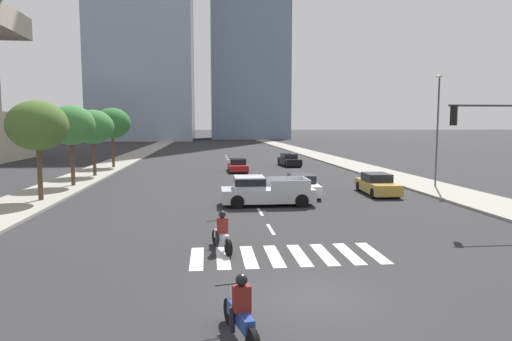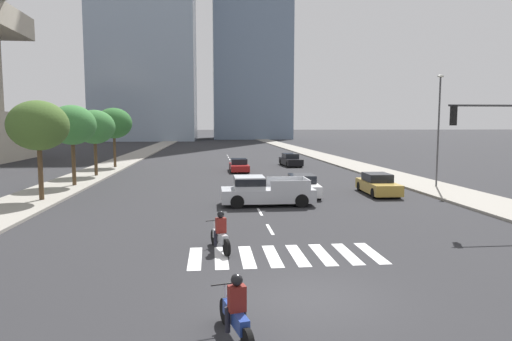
{
  "view_description": "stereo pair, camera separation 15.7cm",
  "coord_description": "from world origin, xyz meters",
  "px_view_note": "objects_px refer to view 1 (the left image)",
  "views": [
    {
      "loc": [
        -2.75,
        -11.25,
        4.6
      ],
      "look_at": [
        0.0,
        13.91,
        2.0
      ],
      "focal_mm": 31.35,
      "sensor_mm": 36.0,
      "label": 1
    },
    {
      "loc": [
        -2.6,
        -11.27,
        4.6
      ],
      "look_at": [
        0.0,
        13.91,
        2.0
      ],
      "focal_mm": 31.35,
      "sensor_mm": 36.0,
      "label": 2
    }
  ],
  "objects_px": {
    "traffic_signal_near": "(504,136)",
    "street_tree_nearest": "(37,126)",
    "pickup_truck": "(263,191)",
    "sedan_gold_3": "(377,185)",
    "motorcycle_third": "(222,235)",
    "street_tree_third": "(93,127)",
    "motorcycle_lead": "(241,314)",
    "sedan_red_1": "(238,166)",
    "street_tree_second": "(71,125)",
    "sedan_black_2": "(289,160)",
    "sedan_white_0": "(302,186)",
    "street_tree_fourth": "(112,123)",
    "street_lamp_east": "(438,123)"
  },
  "relations": [
    {
      "from": "pickup_truck",
      "to": "sedan_gold_3",
      "type": "relative_size",
      "value": 1.14
    },
    {
      "from": "traffic_signal_near",
      "to": "sedan_black_2",
      "type": "bearing_deg",
      "value": -81.56
    },
    {
      "from": "sedan_red_1",
      "to": "street_tree_second",
      "type": "bearing_deg",
      "value": -52.95
    },
    {
      "from": "motorcycle_lead",
      "to": "pickup_truck",
      "type": "relative_size",
      "value": 0.42
    },
    {
      "from": "street_tree_third",
      "to": "street_tree_fourth",
      "type": "bearing_deg",
      "value": 90.0
    },
    {
      "from": "pickup_truck",
      "to": "street_tree_fourth",
      "type": "relative_size",
      "value": 0.85
    },
    {
      "from": "motorcycle_third",
      "to": "pickup_truck",
      "type": "distance_m",
      "value": 9.45
    },
    {
      "from": "motorcycle_third",
      "to": "street_tree_third",
      "type": "distance_m",
      "value": 26.73
    },
    {
      "from": "sedan_red_1",
      "to": "street_tree_nearest",
      "type": "relative_size",
      "value": 0.77
    },
    {
      "from": "motorcycle_third",
      "to": "sedan_white_0",
      "type": "distance_m",
      "value": 13.57
    },
    {
      "from": "street_tree_second",
      "to": "sedan_red_1",
      "type": "bearing_deg",
      "value": 37.42
    },
    {
      "from": "motorcycle_lead",
      "to": "sedan_red_1",
      "type": "height_order",
      "value": "motorcycle_lead"
    },
    {
      "from": "sedan_gold_3",
      "to": "street_tree_second",
      "type": "relative_size",
      "value": 0.79
    },
    {
      "from": "sedan_red_1",
      "to": "street_tree_fourth",
      "type": "bearing_deg",
      "value": -109.78
    },
    {
      "from": "motorcycle_lead",
      "to": "street_tree_fourth",
      "type": "bearing_deg",
      "value": 1.4
    },
    {
      "from": "motorcycle_lead",
      "to": "street_tree_nearest",
      "type": "height_order",
      "value": "street_tree_nearest"
    },
    {
      "from": "sedan_white_0",
      "to": "traffic_signal_near",
      "type": "distance_m",
      "value": 12.36
    },
    {
      "from": "street_lamp_east",
      "to": "street_tree_third",
      "type": "height_order",
      "value": "street_lamp_east"
    },
    {
      "from": "sedan_black_2",
      "to": "sedan_gold_3",
      "type": "bearing_deg",
      "value": 2.25
    },
    {
      "from": "street_tree_third",
      "to": "street_tree_fourth",
      "type": "xyz_separation_m",
      "value": [
        0.0,
        7.94,
        0.35
      ]
    },
    {
      "from": "sedan_red_1",
      "to": "motorcycle_third",
      "type": "bearing_deg",
      "value": -5.49
    },
    {
      "from": "traffic_signal_near",
      "to": "street_tree_nearest",
      "type": "height_order",
      "value": "street_tree_nearest"
    },
    {
      "from": "sedan_gold_3",
      "to": "street_tree_third",
      "type": "height_order",
      "value": "street_tree_third"
    },
    {
      "from": "pickup_truck",
      "to": "street_tree_third",
      "type": "distance_m",
      "value": 20.39
    },
    {
      "from": "sedan_gold_3",
      "to": "street_tree_nearest",
      "type": "xyz_separation_m",
      "value": [
        -21.1,
        -0.91,
        3.91
      ]
    },
    {
      "from": "street_tree_second",
      "to": "street_tree_third",
      "type": "distance_m",
      "value": 6.42
    },
    {
      "from": "sedan_red_1",
      "to": "street_tree_fourth",
      "type": "xyz_separation_m",
      "value": [
        -12.85,
        4.53,
        4.18
      ]
    },
    {
      "from": "motorcycle_third",
      "to": "sedan_white_0",
      "type": "height_order",
      "value": "motorcycle_third"
    },
    {
      "from": "motorcycle_third",
      "to": "street_tree_nearest",
      "type": "xyz_separation_m",
      "value": [
        -10.36,
        11.42,
        3.95
      ]
    },
    {
      "from": "motorcycle_lead",
      "to": "sedan_black_2",
      "type": "bearing_deg",
      "value": -25.58
    },
    {
      "from": "street_lamp_east",
      "to": "street_tree_fourth",
      "type": "bearing_deg",
      "value": 146.02
    },
    {
      "from": "traffic_signal_near",
      "to": "street_tree_nearest",
      "type": "relative_size",
      "value": 0.97
    },
    {
      "from": "pickup_truck",
      "to": "street_tree_second",
      "type": "xyz_separation_m",
      "value": [
        -13.02,
        8.86,
        3.75
      ]
    },
    {
      "from": "street_tree_nearest",
      "to": "street_tree_fourth",
      "type": "distance_m",
      "value": 20.87
    },
    {
      "from": "street_tree_fourth",
      "to": "traffic_signal_near",
      "type": "bearing_deg",
      "value": -51.16
    },
    {
      "from": "traffic_signal_near",
      "to": "street_tree_second",
      "type": "bearing_deg",
      "value": -32.22
    },
    {
      "from": "motorcycle_third",
      "to": "street_lamp_east",
      "type": "height_order",
      "value": "street_lamp_east"
    },
    {
      "from": "motorcycle_lead",
      "to": "street_tree_fourth",
      "type": "distance_m",
      "value": 40.81
    },
    {
      "from": "pickup_truck",
      "to": "street_tree_second",
      "type": "distance_m",
      "value": 16.19
    },
    {
      "from": "sedan_gold_3",
      "to": "street_tree_fourth",
      "type": "distance_m",
      "value": 29.33
    },
    {
      "from": "motorcycle_lead",
      "to": "street_tree_third",
      "type": "xyz_separation_m",
      "value": [
        -10.53,
        31.26,
        3.81
      ]
    },
    {
      "from": "sedan_gold_3",
      "to": "traffic_signal_near",
      "type": "bearing_deg",
      "value": 16.96
    },
    {
      "from": "pickup_truck",
      "to": "street_lamp_east",
      "type": "xyz_separation_m",
      "value": [
        13.32,
        5.47,
        3.93
      ]
    },
    {
      "from": "motorcycle_third",
      "to": "street_tree_third",
      "type": "bearing_deg",
      "value": 7.52
    },
    {
      "from": "street_tree_second",
      "to": "street_tree_fourth",
      "type": "distance_m",
      "value": 14.36
    },
    {
      "from": "sedan_white_0",
      "to": "street_tree_fourth",
      "type": "relative_size",
      "value": 0.74
    },
    {
      "from": "pickup_truck",
      "to": "sedan_gold_3",
      "type": "bearing_deg",
      "value": -157.52
    },
    {
      "from": "sedan_black_2",
      "to": "traffic_signal_near",
      "type": "bearing_deg",
      "value": 4.96
    },
    {
      "from": "traffic_signal_near",
      "to": "street_tree_fourth",
      "type": "xyz_separation_m",
      "value": [
        -23.47,
        29.15,
        0.66
      ]
    },
    {
      "from": "motorcycle_third",
      "to": "street_tree_nearest",
      "type": "height_order",
      "value": "street_tree_nearest"
    }
  ]
}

